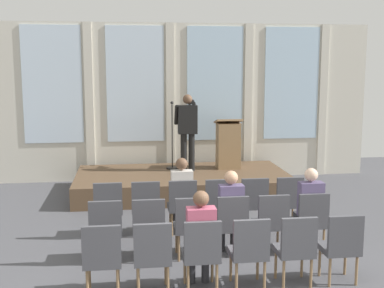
% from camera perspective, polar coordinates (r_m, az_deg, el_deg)
% --- Properties ---
extents(rear_partition, '(9.72, 0.14, 3.81)m').
position_cam_1_polar(rear_partition, '(12.31, -1.68, 5.05)').
color(rear_partition, beige).
rests_on(rear_partition, ground).
extents(stage_platform, '(4.64, 2.36, 0.45)m').
position_cam_1_polar(stage_platform, '(11.12, -1.11, -4.46)').
color(stage_platform, brown).
rests_on(stage_platform, ground).
extents(speaker, '(0.52, 0.69, 1.72)m').
position_cam_1_polar(speaker, '(11.17, -0.52, 1.99)').
color(speaker, black).
rests_on(speaker, stage_platform).
extents(mic_stand, '(0.28, 0.28, 1.56)m').
position_cam_1_polar(mic_stand, '(11.49, -2.26, -1.18)').
color(mic_stand, black).
rests_on(mic_stand, stage_platform).
extents(lectern, '(0.60, 0.48, 1.16)m').
position_cam_1_polar(lectern, '(11.55, 4.14, -0.04)').
color(lectern, '#93724C').
rests_on(lectern, stage_platform).
extents(chair_r0_c0, '(0.46, 0.44, 0.94)m').
position_cam_1_polar(chair_r0_c0, '(8.36, -9.50, -6.93)').
color(chair_r0_c0, olive).
rests_on(chair_r0_c0, ground).
extents(chair_r0_c1, '(0.46, 0.44, 0.94)m').
position_cam_1_polar(chair_r0_c1, '(8.36, -5.31, -6.85)').
color(chair_r0_c1, olive).
rests_on(chair_r0_c1, ground).
extents(chair_r0_c2, '(0.46, 0.44, 0.94)m').
position_cam_1_polar(chair_r0_c2, '(8.40, -1.13, -6.73)').
color(chair_r0_c2, olive).
rests_on(chair_r0_c2, ground).
extents(audience_r0_c2, '(0.36, 0.39, 1.29)m').
position_cam_1_polar(audience_r0_c2, '(8.44, -1.20, -5.37)').
color(audience_r0_c2, '#2D2D33').
rests_on(audience_r0_c2, ground).
extents(chair_r0_c3, '(0.46, 0.44, 0.94)m').
position_cam_1_polar(chair_r0_c3, '(8.49, 2.98, -6.58)').
color(chair_r0_c3, olive).
rests_on(chair_r0_c3, ground).
extents(chair_r0_c4, '(0.46, 0.44, 0.94)m').
position_cam_1_polar(chair_r0_c4, '(8.62, 6.98, -6.40)').
color(chair_r0_c4, olive).
rests_on(chair_r0_c4, ground).
extents(chair_r0_c5, '(0.46, 0.44, 0.94)m').
position_cam_1_polar(chair_r0_c5, '(8.79, 10.85, -6.19)').
color(chair_r0_c5, olive).
rests_on(chair_r0_c5, ground).
extents(chair_r1_c0, '(0.46, 0.44, 0.94)m').
position_cam_1_polar(chair_r1_c0, '(7.32, -9.79, -9.26)').
color(chair_r1_c0, olive).
rests_on(chair_r1_c0, ground).
extents(chair_r1_c1, '(0.46, 0.44, 0.94)m').
position_cam_1_polar(chair_r1_c1, '(7.32, -4.97, -9.17)').
color(chair_r1_c1, olive).
rests_on(chair_r1_c1, ground).
extents(chair_r1_c2, '(0.46, 0.44, 0.94)m').
position_cam_1_polar(chair_r1_c2, '(7.37, -0.19, -9.01)').
color(chair_r1_c2, olive).
rests_on(chair_r1_c2, ground).
extents(chair_r1_c3, '(0.46, 0.44, 0.94)m').
position_cam_1_polar(chair_r1_c3, '(7.47, 4.50, -8.80)').
color(chair_r1_c3, olive).
rests_on(chair_r1_c3, ground).
extents(audience_r1_c3, '(0.36, 0.39, 1.29)m').
position_cam_1_polar(audience_r1_c3, '(7.49, 4.39, -7.27)').
color(audience_r1_c3, '#2D2D33').
rests_on(audience_r1_c3, ground).
extents(chair_r1_c4, '(0.46, 0.44, 0.94)m').
position_cam_1_polar(chair_r1_c4, '(7.61, 9.04, -8.53)').
color(chair_r1_c4, olive).
rests_on(chair_r1_c4, ground).
extents(chair_r1_c5, '(0.46, 0.44, 0.94)m').
position_cam_1_polar(chair_r1_c5, '(7.80, 13.37, -8.23)').
color(chair_r1_c5, olive).
rests_on(chair_r1_c5, ground).
extents(audience_r1_c5, '(0.36, 0.39, 1.29)m').
position_cam_1_polar(audience_r1_c5, '(7.82, 13.20, -6.76)').
color(audience_r1_c5, '#2D2D33').
rests_on(audience_r1_c5, ground).
extents(chair_r2_c0, '(0.46, 0.44, 0.94)m').
position_cam_1_polar(chair_r2_c0, '(6.30, -10.19, -12.36)').
color(chair_r2_c0, olive).
rests_on(chair_r2_c0, ground).
extents(chair_r2_c1, '(0.46, 0.44, 0.94)m').
position_cam_1_polar(chair_r2_c1, '(6.29, -4.53, -12.25)').
color(chair_r2_c1, olive).
rests_on(chair_r2_c1, ground).
extents(chair_r2_c2, '(0.46, 0.44, 0.94)m').
position_cam_1_polar(chair_r2_c2, '(6.35, 1.08, -12.03)').
color(chair_r2_c2, olive).
rests_on(chair_r2_c2, ground).
extents(audience_r2_c2, '(0.36, 0.39, 1.29)m').
position_cam_1_polar(audience_r2_c2, '(6.37, 0.98, -10.24)').
color(audience_r2_c2, '#2D2D33').
rests_on(audience_r2_c2, ground).
extents(chair_r2_c3, '(0.46, 0.44, 0.94)m').
position_cam_1_polar(chair_r2_c3, '(6.46, 6.54, -11.70)').
color(chair_r2_c3, olive).
rests_on(chair_r2_c3, ground).
extents(chair_r2_c4, '(0.46, 0.44, 0.94)m').
position_cam_1_polar(chair_r2_c4, '(6.63, 11.74, -11.30)').
color(chair_r2_c4, olive).
rests_on(chair_r2_c4, ground).
extents(chair_r2_c5, '(0.46, 0.44, 0.94)m').
position_cam_1_polar(chair_r2_c5, '(6.85, 16.64, -10.83)').
color(chair_r2_c5, olive).
rests_on(chair_r2_c5, ground).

